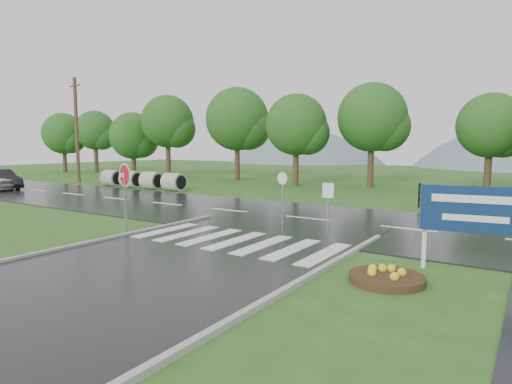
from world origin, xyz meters
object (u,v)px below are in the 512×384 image
Objects in this scene: culvert_pipes at (141,180)px; stop_sign at (125,181)px; car_dark at (1,190)px; estate_billboard at (475,214)px.

culvert_pipes is 15.57m from stop_sign.
stop_sign reaches higher than car_dark.
stop_sign reaches higher than culvert_pipes.
estate_billboard is (10.85, 1.05, -0.35)m from stop_sign.
car_dark is at bearing 165.58° from stop_sign.
stop_sign reaches higher than estate_billboard.
culvert_pipes reaches higher than car_dark.
culvert_pipes is 9.49m from car_dark.
culvert_pipes is 24.13m from estate_billboard.
culvert_pipes is 1.83× the size of car_dark.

